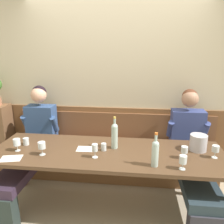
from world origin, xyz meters
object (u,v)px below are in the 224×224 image
wine_bottle_green_tall (115,135)px  wine_glass_near_bucket (42,146)px  wall_bench (114,159)px  water_tumbler_center (26,141)px  wine_glass_right_end (183,160)px  wine_glass_mid_right (17,142)px  wine_glass_by_bottle (184,150)px  water_tumbler_right (104,147)px  wine_bottle_clear_water (155,152)px  dining_table (107,157)px  person_right_seat (191,150)px  ice_bucket (198,143)px  wine_glass_left_end (95,148)px  wine_glass_center_front (216,149)px  person_center_left_seat (32,141)px

wine_bottle_green_tall → wine_glass_near_bucket: bearing=-160.9°
wall_bench → water_tumbler_center: (-0.98, -0.66, 0.51)m
wine_glass_right_end → wine_glass_mid_right: bearing=173.5°
wine_glass_right_end → wine_glass_by_bottle: bearing=76.3°
wine_bottle_green_tall → water_tumbler_right: 0.18m
wine_bottle_clear_water → wine_bottle_green_tall: bearing=139.6°
wall_bench → wine_glass_near_bucket: bearing=-127.4°
wine_glass_near_bucket → water_tumbler_center: 0.38m
wine_glass_mid_right → wine_glass_by_bottle: size_ratio=1.07×
wine_glass_mid_right → water_tumbler_center: bearing=84.1°
wall_bench → wine_bottle_green_tall: bearing=-83.2°
dining_table → person_right_seat: size_ratio=1.92×
ice_bucket → wine_glass_left_end: 1.15m
wine_bottle_green_tall → wine_glass_center_front: 1.07m
person_center_left_seat → wine_glass_near_bucket: bearing=-54.5°
wine_glass_mid_right → wine_glass_near_bucket: size_ratio=0.96×
ice_bucket → wine_bottle_green_tall: 0.94m
wine_glass_by_bottle → wine_glass_right_end: wine_glass_right_end is taller
wine_glass_mid_right → person_right_seat: bearing=13.2°
wall_bench → wine_glass_by_bottle: wall_bench is taller
wine_bottle_green_tall → water_tumbler_center: (-1.05, -0.03, -0.12)m
wine_bottle_clear_water → water_tumbler_center: 1.52m
wine_glass_right_end → water_tumbler_center: bearing=168.1°
wall_bench → wine_glass_left_end: (-0.10, -0.88, 0.57)m
wine_glass_by_bottle → water_tumbler_center: bearing=175.6°
ice_bucket → wine_bottle_green_tall: size_ratio=0.50×
wine_glass_mid_right → wine_glass_left_end: bearing=-3.8°
person_center_left_seat → wine_glass_mid_right: bearing=-81.8°
wall_bench → person_center_left_seat: (-1.06, -0.35, 0.38)m
wine_glass_center_front → wine_bottle_green_tall: bearing=173.6°
wine_glass_by_bottle → water_tumbler_center: (-1.80, 0.14, -0.05)m
wine_glass_by_bottle → dining_table: bearing=174.8°
person_right_seat → ice_bucket: size_ratio=7.21×
person_right_seat → wine_glass_center_front: person_right_seat is taller
person_center_left_seat → water_tumbler_center: size_ratio=16.22×
wine_bottle_green_tall → wine_glass_mid_right: (-1.07, -0.20, -0.06)m
dining_table → person_center_left_seat: 1.13m
wine_bottle_green_tall → wine_glass_near_bucket: (-0.75, -0.26, -0.06)m
ice_bucket → wine_glass_by_bottle: (-0.19, -0.22, -0.00)m
wall_bench → wine_glass_right_end: wall_bench is taller
person_center_left_seat → wine_glass_left_end: person_center_left_seat is taller
wine_bottle_clear_water → wine_glass_center_front: wine_bottle_clear_water is taller
wine_glass_by_bottle → wine_glass_right_end: size_ratio=0.94×
wine_bottle_clear_water → wine_glass_near_bucket: size_ratio=2.36×
water_tumbler_right → person_center_left_seat: bearing=160.7°
wine_glass_by_bottle → water_tumbler_center: size_ratio=1.57×
wall_bench → person_center_left_seat: bearing=-161.8°
water_tumbler_center → water_tumbler_right: bearing=-3.0°
person_right_seat → wine_glass_right_end: bearing=-109.5°
wine_bottle_green_tall → wine_bottle_clear_water: bearing=-40.4°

